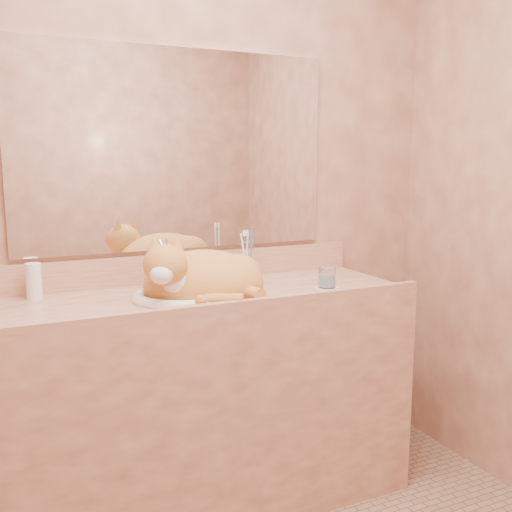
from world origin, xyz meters
name	(u,v)px	position (x,y,z in m)	size (l,w,h in m)	color
wall_back	(177,185)	(0.00, 1.00, 1.25)	(2.40, 0.02, 2.50)	brown
vanity_counter	(202,401)	(0.00, 0.72, 0.42)	(1.60, 0.55, 0.85)	#965B43
mirror	(177,150)	(0.00, 0.99, 1.39)	(1.30, 0.02, 0.80)	white
sink_basin	(194,278)	(-0.03, 0.70, 0.92)	(0.46, 0.38, 0.14)	white
faucet	(180,267)	(-0.03, 0.88, 0.93)	(0.04, 0.11, 0.16)	silver
cat	(199,276)	(-0.02, 0.69, 0.93)	(0.45, 0.37, 0.25)	#BB6F2B
soap_dispenser	(223,264)	(0.14, 0.83, 0.94)	(0.08, 0.08, 0.18)	#6DAF8E
toothbrush_cup	(248,273)	(0.23, 0.81, 0.90)	(0.11, 0.11, 0.10)	#6DAF8E
toothbrushes	(248,252)	(0.23, 0.81, 0.98)	(0.04, 0.04, 0.23)	white
saucer	(327,289)	(0.47, 0.59, 0.85)	(0.10, 0.10, 0.01)	white
water_glass	(327,277)	(0.47, 0.59, 0.90)	(0.07, 0.07, 0.08)	white
lotion_bottle	(34,281)	(-0.57, 0.91, 0.92)	(0.06, 0.06, 0.13)	white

